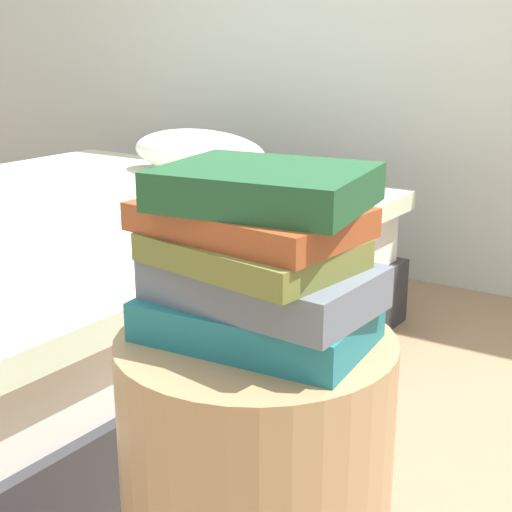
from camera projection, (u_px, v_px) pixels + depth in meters
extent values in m
cube|color=#2D2D33|center=(26.00, 333.00, 2.16)|extent=(1.60, 2.07, 0.22)
cube|color=white|center=(20.00, 268.00, 2.10)|extent=(1.54, 1.99, 0.18)
cube|color=beige|center=(16.00, 227.00, 2.07)|extent=(1.63, 2.03, 0.06)
ellipsoid|color=white|center=(198.00, 152.00, 2.66)|extent=(0.57, 0.31, 0.16)
cube|color=#1E727F|center=(256.00, 321.00, 0.96)|extent=(0.30, 0.20, 0.05)
cube|color=slate|center=(261.00, 283.00, 0.94)|extent=(0.30, 0.19, 0.05)
cube|color=olive|center=(249.00, 250.00, 0.93)|extent=(0.27, 0.21, 0.04)
cube|color=#994723|center=(247.00, 220.00, 0.93)|extent=(0.29, 0.21, 0.04)
cube|color=#1E512D|center=(266.00, 186.00, 0.92)|extent=(0.27, 0.23, 0.05)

